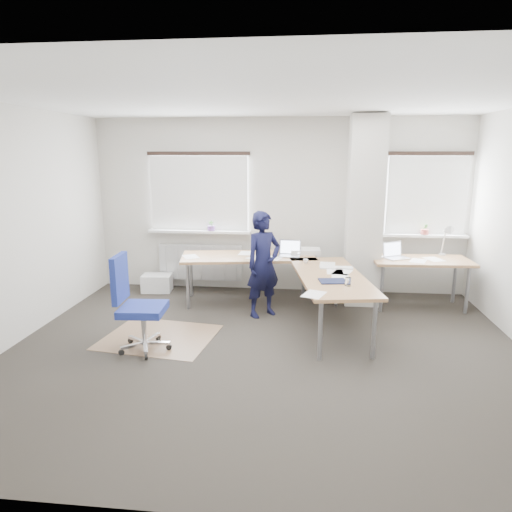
# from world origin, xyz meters

# --- Properties ---
(ground) EXTENTS (6.00, 6.00, 0.00)m
(ground) POSITION_xyz_m (0.00, 0.00, 0.00)
(ground) COLOR #282420
(ground) RESTS_ON ground
(room_shell) EXTENTS (6.04, 5.04, 2.82)m
(room_shell) POSITION_xyz_m (0.18, 0.45, 1.75)
(room_shell) COLOR beige
(room_shell) RESTS_ON ground
(floor_mat) EXTENTS (1.46, 1.28, 0.01)m
(floor_mat) POSITION_xyz_m (-1.35, 0.26, 0.00)
(floor_mat) COLOR brown
(floor_mat) RESTS_ON ground
(white_crate) EXTENTS (0.50, 0.37, 0.28)m
(white_crate) POSITION_xyz_m (-1.99, 2.15, 0.14)
(white_crate) COLOR white
(white_crate) RESTS_ON ground
(desk_main) EXTENTS (2.79, 2.63, 0.96)m
(desk_main) POSITION_xyz_m (0.23, 1.30, 0.69)
(desk_main) COLOR #9D6843
(desk_main) RESTS_ON ground
(desk_side) EXTENTS (1.43, 0.78, 1.22)m
(desk_side) POSITION_xyz_m (2.14, 1.81, 0.69)
(desk_side) COLOR #9D6843
(desk_side) RESTS_ON ground
(task_chair) EXTENTS (0.62, 0.61, 1.13)m
(task_chair) POSITION_xyz_m (-1.44, -0.12, 0.32)
(task_chair) COLOR navy
(task_chair) RESTS_ON ground
(person) EXTENTS (0.64, 0.62, 1.48)m
(person) POSITION_xyz_m (-0.13, 1.20, 0.74)
(person) COLOR black
(person) RESTS_ON ground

